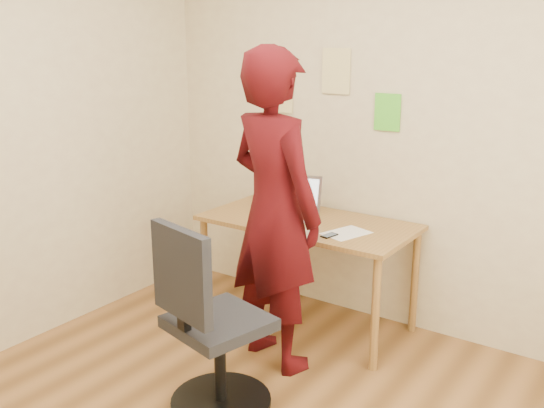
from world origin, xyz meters
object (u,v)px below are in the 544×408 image
Objects in this scene: desk at (307,233)px; office_chair at (209,333)px; laptop at (292,207)px; phone at (329,235)px; person at (275,211)px.

office_chair reaches higher than desk.
phone is at bearing -44.52° from laptop.
phone is at bearing -36.69° from desk.
person is at bearing -80.12° from desk.
laptop is 0.51m from phone.
office_chair is (-0.17, -0.94, -0.30)m from phone.
office_chair is at bearing -88.17° from phone.
desk is at bearing -30.47° from laptop.
phone is (0.44, -0.26, -0.05)m from laptop.
person is at bearing 105.89° from office_chair.
person is (-0.03, 0.64, 0.49)m from office_chair.
office_chair is (0.12, -1.15, -0.21)m from desk.
laptop is at bearing 116.28° from office_chair.
phone is at bearing -106.11° from person.
laptop is 0.63m from person.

